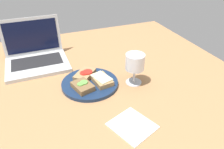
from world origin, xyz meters
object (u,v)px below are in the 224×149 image
(plate, at_px, (90,84))
(laptop, at_px, (36,56))
(sandwich_with_cheese, at_px, (102,80))
(sandwich_with_cucumber, at_px, (82,86))
(napkin, at_px, (132,126))
(wine_glass, at_px, (135,63))
(sandwich_with_tomato, at_px, (85,74))

(plate, bearing_deg, laptop, 124.03)
(plate, bearing_deg, sandwich_with_cheese, -21.78)
(plate, distance_m, laptop, 0.36)
(sandwich_with_cucumber, bearing_deg, napkin, -67.88)
(sandwich_with_cucumber, distance_m, sandwich_with_cheese, 0.09)
(wine_glass, bearing_deg, laptop, 138.05)
(sandwich_with_tomato, bearing_deg, sandwich_with_cucumber, -112.25)
(wine_glass, bearing_deg, plate, 163.94)
(sandwich_with_cucumber, distance_m, napkin, 0.29)
(wine_glass, relative_size, laptop, 0.47)
(plate, height_order, napkin, plate)
(sandwich_with_cheese, bearing_deg, laptop, 128.26)
(wine_glass, bearing_deg, sandwich_with_cheese, 166.00)
(sandwich_with_tomato, distance_m, wine_glass, 0.24)
(plate, height_order, sandwich_with_cheese, sandwich_with_cheese)
(sandwich_with_cucumber, distance_m, wine_glass, 0.25)
(sandwich_with_cucumber, relative_size, napkin, 0.76)
(sandwich_with_tomato, height_order, sandwich_with_cheese, same)
(sandwich_with_cheese, xyz_separation_m, laptop, (-0.25, 0.32, 0.01))
(sandwich_with_cucumber, distance_m, laptop, 0.37)
(sandwich_with_tomato, relative_size, sandwich_with_cheese, 1.07)
(plate, height_order, sandwich_with_cucumber, sandwich_with_cucumber)
(sandwich_with_cheese, relative_size, laptop, 0.38)
(sandwich_with_tomato, bearing_deg, wine_glass, -28.33)
(sandwich_with_tomato, xyz_separation_m, laptop, (-0.20, 0.25, 0.01))
(laptop, height_order, napkin, laptop)
(sandwich_with_cucumber, relative_size, wine_glass, 0.76)
(sandwich_with_tomato, xyz_separation_m, wine_glass, (0.20, -0.11, 0.07))
(sandwich_with_cheese, xyz_separation_m, napkin, (0.02, -0.28, -0.03))
(sandwich_with_cucumber, bearing_deg, sandwich_with_tomato, 67.75)
(sandwich_with_cucumber, height_order, laptop, laptop)
(sandwich_with_cheese, relative_size, napkin, 0.82)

